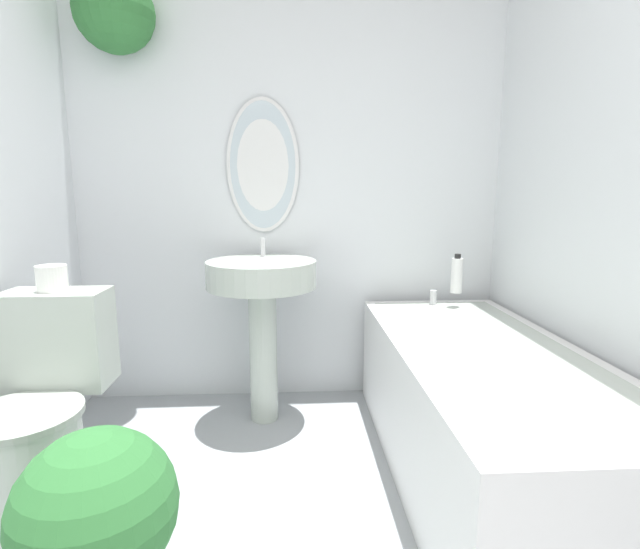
# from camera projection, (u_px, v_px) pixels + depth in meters

# --- Properties ---
(wall_back) EXTENTS (2.45, 0.38, 2.40)m
(wall_back) POSITION_uv_depth(u_px,v_px,m) (268.00, 165.00, 2.54)
(wall_back) COLOR silver
(wall_back) RESTS_ON ground_plane
(toilet) EXTENTS (0.39, 0.58, 0.80)m
(toilet) POSITION_uv_depth(u_px,v_px,m) (40.00, 421.00, 1.68)
(toilet) COLOR #B2BCB2
(toilet) RESTS_ON ground_plane
(pedestal_sink) EXTENTS (0.55, 0.55, 0.94)m
(pedestal_sink) POSITION_uv_depth(u_px,v_px,m) (262.00, 295.00, 2.33)
(pedestal_sink) COLOR #B2BCB2
(pedestal_sink) RESTS_ON ground_plane
(bathtub) EXTENTS (0.73, 1.66, 0.64)m
(bathtub) POSITION_uv_depth(u_px,v_px,m) (483.00, 410.00, 1.90)
(bathtub) COLOR silver
(bathtub) RESTS_ON ground_plane
(shampoo_bottle) EXTENTS (0.06, 0.06, 0.21)m
(shampoo_bottle) POSITION_uv_depth(u_px,v_px,m) (457.00, 275.00, 2.48)
(shampoo_bottle) COLOR white
(shampoo_bottle) RESTS_ON bathtub
(potted_plant) EXTENTS (0.44, 0.44, 0.54)m
(potted_plant) POSITION_uv_depth(u_px,v_px,m) (97.00, 514.00, 1.26)
(potted_plant) COLOR #47474C
(potted_plant) RESTS_ON ground_plane
(toilet_paper_roll) EXTENTS (0.11, 0.11, 0.10)m
(toilet_paper_roll) POSITION_uv_depth(u_px,v_px,m) (52.00, 278.00, 1.77)
(toilet_paper_roll) COLOR white
(toilet_paper_roll) RESTS_ON toilet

